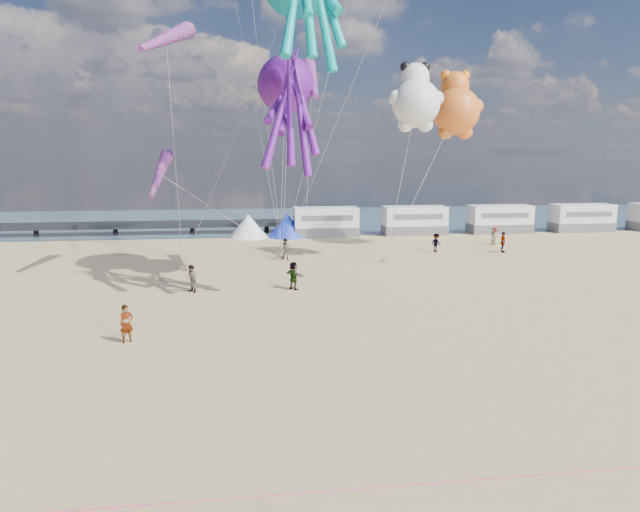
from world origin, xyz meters
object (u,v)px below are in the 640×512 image
Objects in this scene: kite_octopus_purple at (286,85)px; windsock_mid at (312,80)px; standing_person at (126,324)px; beachgoer_1 at (192,279)px; windsock_right at (160,174)px; sandbag_a at (183,267)px; kite_teddy_orange at (456,111)px; motorhome_1 at (415,220)px; beachgoer_3 at (503,242)px; motorhome_0 at (326,222)px; beachgoer_4 at (294,276)px; kite_panda at (416,103)px; tent_white at (248,226)px; beachgoer_6 at (494,236)px; beachgoer_7 at (286,249)px; motorhome_2 at (500,219)px; tent_blue at (287,225)px; windsock_left at (166,39)px; sandbag_c at (386,260)px; beachgoer_2 at (436,243)px; motorhome_3 at (582,218)px; sandbag_d at (305,253)px; sandbag_e at (283,254)px.

kite_octopus_purple is 1.53× the size of windsock_mid.
beachgoer_1 is at bearing 42.17° from standing_person.
windsock_right reaches higher than beachgoer_1.
kite_teddy_orange reaches higher than sandbag_a.
motorhome_1 is 12.52m from beachgoer_3.
motorhome_0 reaches higher than beachgoer_4.
standing_person is at bearing -125.13° from kite_octopus_purple.
beachgoer_1 is at bearing -177.98° from kite_panda.
beachgoer_4 is (2.73, -22.88, -0.31)m from tent_white.
sandbag_a is (-28.05, -7.82, -0.69)m from beachgoer_6.
beachgoer_7 is at bearing 17.88° from sandbag_a.
motorhome_2 reaches higher than standing_person.
motorhome_2 is at bearing 25.54° from sandbag_a.
tent_white and tent_blue have the same top height.
kite_octopus_purple is 8.00m from windsock_left.
motorhome_2 reaches higher than sandbag_c.
motorhome_2 is 23.26m from kite_panda.
beachgoer_7 is (-1.07, -12.73, -0.33)m from tent_blue.
motorhome_0 is 20.11m from sandbag_a.
sandbag_a is 0.07× the size of windsock_left.
kite_panda is 1.18× the size of windsock_right.
motorhome_1 reaches higher than beachgoer_2.
motorhome_0 is at bearing 60.28° from windsock_right.
tent_white reaches higher than standing_person.
windsock_right reaches higher than sandbag_c.
motorhome_1 is 1.65× the size of tent_white.
motorhome_1 is at bearing -68.91° from beachgoer_4.
beachgoer_2 is at bearing -41.34° from tent_blue.
tent_white is 19.49m from beachgoer_2.
motorhome_3 is at bearing 81.93° from beachgoer_6.
sandbag_a is (-7.93, -2.56, -0.76)m from beachgoer_7.
kite_teddy_orange is at bearing -33.31° from tent_blue.
kite_panda is at bearing -147.72° from motorhome_3.
motorhome_3 is 53.08m from standing_person.
motorhome_1 reaches higher than sandbag_c.
windsock_left is at bearing -138.92° from motorhome_1.
beachgoer_6 is at bearing 85.94° from beachgoer_1.
standing_person is 27.73m from kite_panda.
sandbag_d is 1.95m from sandbag_e.
sandbag_d is 0.08× the size of windsock_mid.
motorhome_1 and motorhome_2 have the same top height.
beachgoer_6 is at bearing -17.96° from tent_white.
windsock_left reaches higher than sandbag_a.
windsock_mid reaches higher than sandbag_d.
windsock_left is (-31.92, -19.54, 14.16)m from motorhome_2.
tent_blue is 8.00× the size of sandbag_e.
sandbag_e is 19.53m from kite_teddy_orange.
tent_white reaches higher than sandbag_c.
standing_person is at bearing -111.78° from sandbag_e.
sandbag_a and sandbag_e have the same top height.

